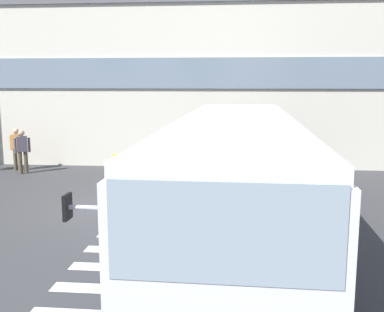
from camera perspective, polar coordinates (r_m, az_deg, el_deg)
ground_plane at (r=13.06m, az=-7.72°, el=-6.33°), size 80.00×90.00×0.02m
bay_paint_stripes at (r=8.81m, az=-0.91°, el=-14.05°), size 4.40×3.96×0.01m
terminal_building at (r=24.16m, az=-3.28°, el=9.13°), size 25.35×13.80×6.80m
bus_main_foreground at (r=10.30m, az=5.49°, el=-2.84°), size 3.30×12.15×2.70m
passenger_by_doorway at (r=19.15m, az=-21.04°, el=1.04°), size 0.58×0.28×1.68m
passenger_at_curb_edge at (r=18.45m, az=-20.43°, el=0.77°), size 0.54×0.36×1.68m
safety_bollard_yellow at (r=16.67m, az=-9.48°, el=-1.30°), size 0.18×0.18×0.90m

